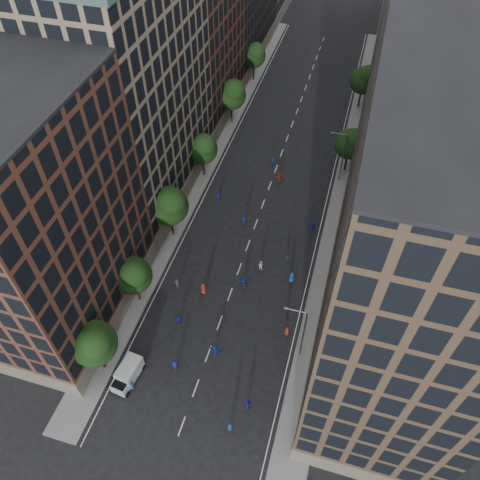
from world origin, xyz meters
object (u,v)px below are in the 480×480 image
Objects in this scene: cargo_van at (128,374)px; skater_0 at (131,385)px; skater_2 at (248,404)px; streetlamp_near at (302,331)px; streetlamp_far at (342,155)px; skater_1 at (230,428)px.

cargo_van is 1.36m from skater_0.
streetlamp_near is at bearing -97.70° from skater_2.
skater_1 is (-5.17, -44.00, -4.26)m from streetlamp_far.
streetlamp_near is 9.94m from skater_2.
streetlamp_far reaches higher than skater_0.
skater_1 is at bearing -3.77° from cargo_van.
streetlamp_far is at bearing -106.77° from skater_0.
streetlamp_far is 4.99× the size of skater_1.
skater_0 is (-17.35, -9.52, -4.42)m from streetlamp_near.
skater_1 is at bearing -96.70° from streetlamp_far.
skater_0 is (0.81, -0.98, -0.47)m from cargo_van.
cargo_van is 2.99× the size of skater_2.
skater_2 is (-4.05, -7.94, -4.40)m from streetlamp_near.
skater_1 is at bearing -115.17° from streetlamp_near.
cargo_van reaches higher than skater_1.
skater_2 is (1.12, 3.06, -0.14)m from skater_1.
streetlamp_far is at bearing 90.00° from streetlamp_near.
cargo_van is (-18.16, -8.54, -3.94)m from streetlamp_near.
cargo_van is 13.22m from skater_1.
skater_0 is at bearing -43.56° from cargo_van.
streetlamp_near is 12.88m from skater_1.
cargo_van reaches higher than skater_2.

